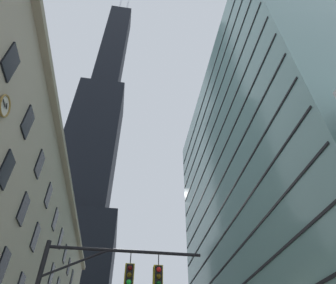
# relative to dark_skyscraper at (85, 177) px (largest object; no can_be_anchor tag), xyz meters

# --- Properties ---
(dark_skyscraper) EXTENTS (27.41, 27.41, 212.32)m
(dark_skyscraper) POSITION_rel_dark_skyscraper_xyz_m (0.00, 0.00, 0.00)
(dark_skyscraper) COLOR black
(dark_skyscraper) RESTS_ON ground
(glass_office_midrise) EXTENTS (17.85, 51.14, 57.11)m
(glass_office_midrise) POSITION_rel_dark_skyscraper_xyz_m (39.59, -52.67, -34.68)
(glass_office_midrise) COLOR gray
(glass_office_midrise) RESTS_ON ground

